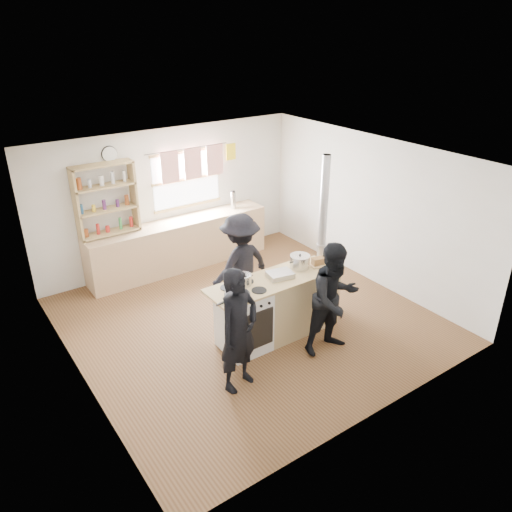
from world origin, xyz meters
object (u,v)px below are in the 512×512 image
at_px(flue_heater, 320,276).
at_px(stockpot_stove, 244,280).
at_px(thermos, 233,200).
at_px(person_far, 240,265).
at_px(stockpot_counter, 300,262).
at_px(roast_tray, 280,274).
at_px(skillet_greens, 237,295).
at_px(person_near_left, 239,330).
at_px(cooking_island, 278,306).
at_px(person_near_right, 334,299).
at_px(bread_board, 319,262).

bearing_deg(flue_heater, stockpot_stove, -179.29).
xyz_separation_m(thermos, flue_heater, (-0.15, -2.65, -0.42)).
bearing_deg(person_far, stockpot_counter, 116.20).
height_order(flue_heater, person_far, flue_heater).
distance_m(thermos, flue_heater, 2.69).
bearing_deg(stockpot_stove, roast_tray, -10.38).
height_order(skillet_greens, person_near_left, person_near_left).
height_order(stockpot_stove, person_far, person_far).
distance_m(skillet_greens, roast_tray, 0.80).
relative_size(thermos, cooking_island, 0.17).
height_order(skillet_greens, person_near_right, person_near_right).
bearing_deg(stockpot_stove, flue_heater, 0.71).
relative_size(thermos, person_near_left, 0.20).
xyz_separation_m(stockpot_counter, bread_board, (0.29, -0.10, -0.05)).
height_order(thermos, stockpot_counter, thermos).
xyz_separation_m(roast_tray, person_near_right, (0.37, -0.71, -0.18)).
bearing_deg(thermos, roast_tray, -109.97).
distance_m(stockpot_stove, person_near_right, 1.23).
distance_m(person_near_left, person_far, 1.75).
height_order(stockpot_stove, bread_board, stockpot_stove).
bearing_deg(roast_tray, person_far, 97.28).
relative_size(skillet_greens, stockpot_stove, 1.80).
relative_size(stockpot_stove, stockpot_counter, 0.74).
xyz_separation_m(cooking_island, skillet_greens, (-0.77, -0.13, 0.49)).
relative_size(stockpot_stove, person_far, 0.13).
bearing_deg(roast_tray, bread_board, -3.05).
bearing_deg(roast_tray, cooking_island, -173.28).
bearing_deg(cooking_island, person_near_right, -61.19).
bearing_deg(stockpot_stove, person_far, 59.85).
xyz_separation_m(cooking_island, flue_heater, (0.87, 0.12, 0.18)).
distance_m(stockpot_counter, flue_heater, 0.59).
distance_m(bread_board, person_far, 1.20).
bearing_deg(bread_board, person_near_left, -161.97).
xyz_separation_m(cooking_island, person_near_right, (0.39, -0.71, 0.33)).
relative_size(cooking_island, stockpot_stove, 9.17).
height_order(skillet_greens, stockpot_counter, stockpot_counter).
relative_size(thermos, roast_tray, 0.85).
relative_size(roast_tray, bread_board, 1.22).
height_order(flue_heater, person_near_right, flue_heater).
bearing_deg(skillet_greens, stockpot_counter, 9.29).
xyz_separation_m(bread_board, person_far, (-0.80, 0.87, -0.18)).
xyz_separation_m(person_near_left, person_near_right, (1.46, -0.09, -0.01)).
xyz_separation_m(stockpot_stove, person_far, (0.43, 0.74, -0.20)).
relative_size(flue_heater, person_far, 1.55).
height_order(thermos, roast_tray, thermos).
xyz_separation_m(stockpot_stove, flue_heater, (1.39, 0.02, -0.36)).
height_order(skillet_greens, roast_tray, roast_tray).
xyz_separation_m(skillet_greens, flue_heater, (1.64, 0.25, -0.31)).
height_order(cooking_island, bread_board, bread_board).
distance_m(skillet_greens, person_far, 1.20).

